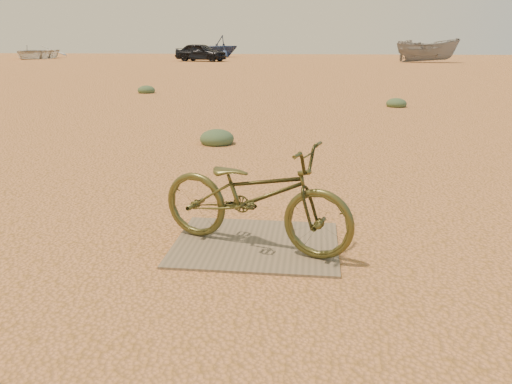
# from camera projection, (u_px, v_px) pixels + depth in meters

# --- Properties ---
(ground) EXTENTS (120.00, 120.00, 0.00)m
(ground) POSITION_uv_depth(u_px,v_px,m) (244.00, 230.00, 4.88)
(ground) COLOR tan
(ground) RESTS_ON ground
(plywood_board) EXTENTS (1.47, 1.19, 0.02)m
(plywood_board) POSITION_uv_depth(u_px,v_px,m) (256.00, 244.00, 4.52)
(plywood_board) COLOR #75654D
(plywood_board) RESTS_ON ground
(bicycle) EXTENTS (1.90, 1.16, 0.94)m
(bicycle) POSITION_uv_depth(u_px,v_px,m) (254.00, 195.00, 4.32)
(bicycle) COLOR #484721
(bicycle) RESTS_ON plywood_board
(car) EXTENTS (4.62, 2.81, 1.47)m
(car) POSITION_uv_depth(u_px,v_px,m) (201.00, 52.00, 41.81)
(car) COLOR black
(car) RESTS_ON ground
(boat_near_left) EXTENTS (4.37, 6.05, 1.24)m
(boat_near_left) POSITION_uv_depth(u_px,v_px,m) (35.00, 52.00, 47.47)
(boat_near_left) COLOR silver
(boat_near_left) RESTS_ON ground
(boat_far_left) EXTENTS (5.50, 5.46, 2.19)m
(boat_far_left) POSITION_uv_depth(u_px,v_px,m) (220.00, 46.00, 51.27)
(boat_far_left) COLOR navy
(boat_far_left) RESTS_ON ground
(boat_mid_right) EXTENTS (4.97, 2.43, 1.85)m
(boat_mid_right) POSITION_uv_depth(u_px,v_px,m) (427.00, 50.00, 39.63)
(boat_mid_right) COLOR gray
(boat_mid_right) RESTS_ON ground
(kale_a) EXTENTS (0.61, 0.61, 0.33)m
(kale_a) POSITION_uv_depth(u_px,v_px,m) (217.00, 144.00, 8.90)
(kale_a) COLOR #495F3F
(kale_a) RESTS_ON ground
(kale_b) EXTENTS (0.56, 0.56, 0.31)m
(kale_b) POSITION_uv_depth(u_px,v_px,m) (396.00, 107.00, 13.76)
(kale_b) COLOR #495F3F
(kale_b) RESTS_ON ground
(kale_c) EXTENTS (0.60, 0.60, 0.33)m
(kale_c) POSITION_uv_depth(u_px,v_px,m) (146.00, 93.00, 17.30)
(kale_c) COLOR #495F3F
(kale_c) RESTS_ON ground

